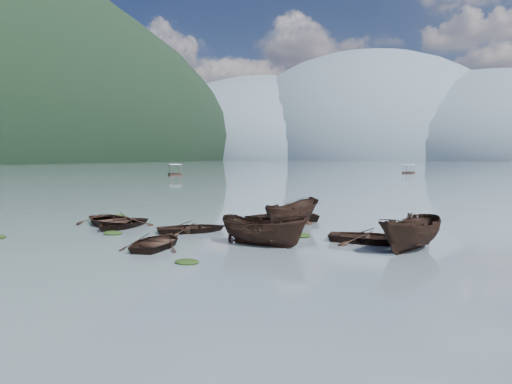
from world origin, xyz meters
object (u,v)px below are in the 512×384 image
(rowboat_0, at_px, (121,228))
(pontoon_centre, at_px, (408,173))
(pontoon_left, at_px, (175,175))
(rowboat_3, at_px, (158,247))

(rowboat_0, height_order, pontoon_centre, pontoon_centre)
(pontoon_left, height_order, pontoon_centre, pontoon_left)
(rowboat_0, bearing_deg, pontoon_centre, 82.11)
(pontoon_left, relative_size, pontoon_centre, 1.13)
(pontoon_centre, bearing_deg, rowboat_3, -85.01)
(rowboat_3, relative_size, pontoon_left, 0.59)
(pontoon_centre, bearing_deg, rowboat_0, -87.95)
(rowboat_0, xyz_separation_m, pontoon_left, (-36.60, 76.10, 0.00))
(pontoon_left, bearing_deg, rowboat_3, -95.53)
(rowboat_3, bearing_deg, pontoon_centre, -104.50)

